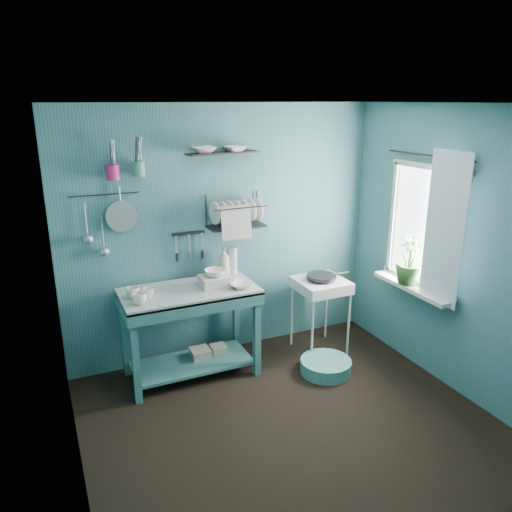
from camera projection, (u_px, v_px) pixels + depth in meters
name	position (u px, v px, depth m)	size (l,w,h in m)	color
floor	(294.00, 428.00, 4.01)	(3.20, 3.20, 0.00)	black
ceiling	(303.00, 103.00, 3.26)	(3.20, 3.20, 0.00)	silver
wall_back	(224.00, 234.00, 4.94)	(3.20, 3.20, 0.00)	#326066
wall_front	(453.00, 384.00, 2.33)	(3.20, 3.20, 0.00)	#326066
wall_left	(65.00, 320.00, 3.01)	(3.00, 3.00, 0.00)	#326066
wall_right	(462.00, 255.00, 4.27)	(3.00, 3.00, 0.00)	#326066
work_counter	(191.00, 333.00, 4.67)	(1.23, 0.62, 0.87)	#316668
mug_left	(139.00, 299.00, 4.20)	(0.12, 0.12, 0.10)	silver
mug_mid	(148.00, 293.00, 4.32)	(0.10, 0.10, 0.09)	silver
mug_right	(133.00, 293.00, 4.33)	(0.12, 0.12, 0.10)	silver
wash_tub	(215.00, 281.00, 4.60)	(0.28, 0.22, 0.10)	beige
tub_bowl	(215.00, 273.00, 4.58)	(0.20, 0.20, 0.06)	silver
soap_bottle	(224.00, 262.00, 4.83)	(0.12, 0.12, 0.30)	beige
water_bottle	(233.00, 261.00, 4.89)	(0.09, 0.09, 0.28)	#B2C0C7
counter_bowl	(241.00, 285.00, 4.58)	(0.22, 0.22, 0.05)	silver
hotplate_stand	(320.00, 315.00, 5.16)	(0.49, 0.49, 0.78)	silver
frying_pan	(321.00, 276.00, 5.03)	(0.30, 0.30, 0.04)	black
knife_strip	(189.00, 233.00, 4.75)	(0.32, 0.02, 0.03)	black
dish_rack	(236.00, 211.00, 4.78)	(0.55, 0.24, 0.32)	black
upper_shelf	(223.00, 153.00, 4.60)	(0.70, 0.18, 0.01)	black
shelf_bowl_left	(204.00, 152.00, 4.52)	(0.23, 0.23, 0.06)	silver
shelf_bowl_right	(235.00, 152.00, 4.65)	(0.20, 0.20, 0.05)	silver
utensil_cup_magenta	(113.00, 172.00, 4.26)	(0.11, 0.11, 0.13)	#B6215C
utensil_cup_teal	(139.00, 169.00, 4.34)	(0.11, 0.11, 0.13)	#3A7977
colander	(122.00, 216.00, 4.42)	(0.28, 0.28, 0.03)	#A8ABB1
ladle_outer	(86.00, 220.00, 4.31)	(0.01, 0.01, 0.30)	#A8ABB1
ladle_inner	(103.00, 233.00, 4.40)	(0.01, 0.01, 0.30)	#A8ABB1
hook_rail	(104.00, 195.00, 4.33)	(0.01, 0.01, 0.60)	black
window_glass	(425.00, 227.00, 4.61)	(1.10, 1.10, 0.00)	white
windowsill	(412.00, 288.00, 4.75)	(0.16, 0.95, 0.04)	silver
curtain	(444.00, 230.00, 4.31)	(1.35, 1.35, 0.00)	white
curtain_rod	(428.00, 156.00, 4.39)	(0.02, 0.02, 1.05)	black
potted_plant	(410.00, 260.00, 4.73)	(0.26, 0.26, 0.47)	#2F6126
storage_tin_large	(200.00, 359.00, 4.85)	(0.18, 0.18, 0.22)	gray
storage_tin_small	(219.00, 355.00, 4.96)	(0.15, 0.15, 0.20)	gray
floor_basin	(326.00, 366.00, 4.81)	(0.49, 0.49, 0.13)	teal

